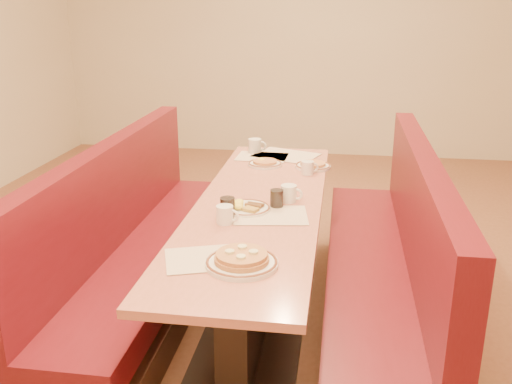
# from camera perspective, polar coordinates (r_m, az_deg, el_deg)

# --- Properties ---
(ground) EXTENTS (8.00, 8.00, 0.00)m
(ground) POSITION_cam_1_polar(r_m,az_deg,el_deg) (3.54, 0.30, -12.50)
(ground) COLOR #9E6647
(ground) RESTS_ON ground
(diner_table) EXTENTS (0.70, 2.50, 0.75)m
(diner_table) POSITION_cam_1_polar(r_m,az_deg,el_deg) (3.37, 0.31, -7.04)
(diner_table) COLOR black
(diner_table) RESTS_ON ground
(booth_left) EXTENTS (0.55, 2.50, 1.05)m
(booth_left) POSITION_cam_1_polar(r_m,az_deg,el_deg) (3.54, -11.56, -6.31)
(booth_left) COLOR #4C3326
(booth_left) RESTS_ON ground
(booth_right) EXTENTS (0.55, 2.50, 1.05)m
(booth_right) POSITION_cam_1_polar(r_m,az_deg,el_deg) (3.36, 12.90, -7.88)
(booth_right) COLOR #4C3326
(booth_right) RESTS_ON ground
(placemat_near_left) EXTENTS (0.43, 0.37, 0.00)m
(placemat_near_left) POSITION_cam_1_polar(r_m,az_deg,el_deg) (2.53, -4.95, -6.64)
(placemat_near_left) COLOR beige
(placemat_near_left) RESTS_ON diner_table
(placemat_near_right) EXTENTS (0.42, 0.34, 0.00)m
(placemat_near_right) POSITION_cam_1_polar(r_m,az_deg,el_deg) (3.02, 1.47, -2.33)
(placemat_near_right) COLOR beige
(placemat_near_right) RESTS_ON diner_table
(placemat_far_left) EXTENTS (0.37, 0.29, 0.00)m
(placemat_far_left) POSITION_cam_1_polar(r_m,az_deg,el_deg) (4.14, 0.61, 3.55)
(placemat_far_left) COLOR beige
(placemat_far_left) RESTS_ON diner_table
(placemat_far_right) EXTENTS (0.52, 0.46, 0.00)m
(placemat_far_right) POSITION_cam_1_polar(r_m,az_deg,el_deg) (4.19, 3.00, 3.70)
(placemat_far_right) COLOR beige
(placemat_far_right) RESTS_ON diner_table
(pancake_plate) EXTENTS (0.32, 0.32, 0.07)m
(pancake_plate) POSITION_cam_1_polar(r_m,az_deg,el_deg) (2.46, -1.44, -6.86)
(pancake_plate) COLOR white
(pancake_plate) RESTS_ON diner_table
(eggs_plate) EXTENTS (0.26, 0.26, 0.05)m
(eggs_plate) POSITION_cam_1_polar(r_m,az_deg,el_deg) (3.09, -1.04, -1.56)
(eggs_plate) COLOR white
(eggs_plate) RESTS_ON diner_table
(extra_plate_mid) EXTENTS (0.24, 0.24, 0.05)m
(extra_plate_mid) POSITION_cam_1_polar(r_m,az_deg,el_deg) (3.90, 5.70, 2.66)
(extra_plate_mid) COLOR white
(extra_plate_mid) RESTS_ON diner_table
(extra_plate_far) EXTENTS (0.24, 0.24, 0.05)m
(extra_plate_far) POSITION_cam_1_polar(r_m,az_deg,el_deg) (3.93, 0.89, 2.90)
(extra_plate_far) COLOR white
(extra_plate_far) RESTS_ON diner_table
(coffee_mug_a) EXTENTS (0.13, 0.09, 0.10)m
(coffee_mug_a) POSITION_cam_1_polar(r_m,az_deg,el_deg) (3.22, 3.36, -0.12)
(coffee_mug_a) COLOR white
(coffee_mug_a) RESTS_ON diner_table
(coffee_mug_b) EXTENTS (0.12, 0.09, 0.09)m
(coffee_mug_b) POSITION_cam_1_polar(r_m,az_deg,el_deg) (2.91, -3.08, -2.24)
(coffee_mug_b) COLOR white
(coffee_mug_b) RESTS_ON diner_table
(coffee_mug_c) EXTENTS (0.11, 0.08, 0.09)m
(coffee_mug_c) POSITION_cam_1_polar(r_m,az_deg,el_deg) (3.74, 5.22, 2.45)
(coffee_mug_c) COLOR white
(coffee_mug_c) RESTS_ON diner_table
(coffee_mug_d) EXTENTS (0.14, 0.10, 0.10)m
(coffee_mug_d) POSITION_cam_1_polar(r_m,az_deg,el_deg) (4.26, -0.06, 4.67)
(coffee_mug_d) COLOR white
(coffee_mug_d) RESTS_ON diner_table
(soda_tumbler_near) EXTENTS (0.08, 0.08, 0.11)m
(soda_tumbler_near) POSITION_cam_1_polar(r_m,az_deg,el_deg) (2.99, -2.87, -1.55)
(soda_tumbler_near) COLOR black
(soda_tumbler_near) RESTS_ON diner_table
(soda_tumbler_mid) EXTENTS (0.07, 0.07, 0.10)m
(soda_tumbler_mid) POSITION_cam_1_polar(r_m,az_deg,el_deg) (3.13, 2.09, -0.67)
(soda_tumbler_mid) COLOR black
(soda_tumbler_mid) RESTS_ON diner_table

